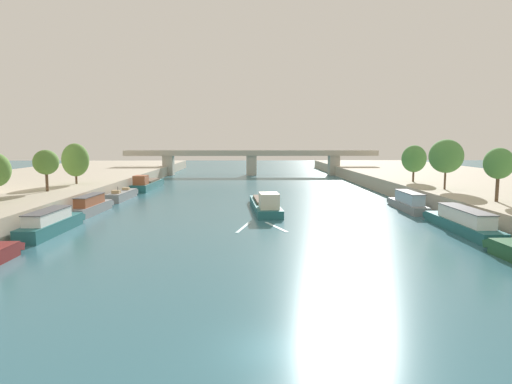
{
  "coord_description": "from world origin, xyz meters",
  "views": [
    {
      "loc": [
        -1.19,
        -18.97,
        9.43
      ],
      "look_at": [
        0.0,
        40.28,
        2.59
      ],
      "focal_mm": 30.92,
      "sensor_mm": 36.0,
      "label": 1
    }
  ],
  "objects": [
    {
      "name": "tree_right_midway",
      "position": [
        27.14,
        43.28,
        7.31
      ],
      "size": [
        4.72,
        4.72,
        7.14
      ],
      "color": "brown",
      "rests_on": "quay_right"
    },
    {
      "name": "moored_boat_left_far",
      "position": [
        -21.57,
        52.8,
        0.7
      ],
      "size": [
        2.55,
        10.82,
        2.43
      ],
      "color": "gray",
      "rests_on": "ground"
    },
    {
      "name": "tree_right_by_lamp",
      "position": [
        27.1,
        55.22,
        6.48
      ],
      "size": [
        4.07,
        4.07,
        6.21
      ],
      "color": "brown",
      "rests_on": "quay_right"
    },
    {
      "name": "moored_boat_left_upstream",
      "position": [
        -21.03,
        68.49,
        0.96
      ],
      "size": [
        3.44,
        16.56,
        3.06
      ],
      "color": "#23666B",
      "rests_on": "ground"
    },
    {
      "name": "bridge_far",
      "position": [
        0.0,
        104.53,
        4.52
      ],
      "size": [
        70.4,
        4.4,
        6.92
      ],
      "color": "#ADA899",
      "rests_on": "ground"
    },
    {
      "name": "quay_left",
      "position": [
        -41.2,
        55.0,
        1.28
      ],
      "size": [
        36.0,
        170.0,
        2.56
      ],
      "primitive_type": "cube",
      "color": "#B2A893",
      "rests_on": "ground"
    },
    {
      "name": "tree_left_nearest",
      "position": [
        -28.76,
        41.91,
        6.54
      ],
      "size": [
        3.37,
        3.37,
        5.7
      ],
      "color": "brown",
      "rests_on": "quay_left"
    },
    {
      "name": "tree_right_third",
      "position": [
        27.32,
        30.36,
        6.9
      ],
      "size": [
        3.25,
        3.25,
        6.14
      ],
      "color": "brown",
      "rests_on": "quay_right"
    },
    {
      "name": "moored_boat_right_end",
      "position": [
        21.26,
        25.88,
        1.07
      ],
      "size": [
        2.69,
        14.73,
        2.57
      ],
      "color": "#23666B",
      "rests_on": "ground"
    },
    {
      "name": "barge_midriver",
      "position": [
        1.27,
        40.49,
        0.88
      ],
      "size": [
        4.07,
        17.33,
        2.99
      ],
      "color": "#23666B",
      "rests_on": "ground"
    },
    {
      "name": "quay_right",
      "position": [
        41.2,
        55.0,
        1.28
      ],
      "size": [
        36.0,
        170.0,
        2.56
      ],
      "primitive_type": "cube",
      "color": "#B2A893",
      "rests_on": "ground"
    },
    {
      "name": "wake_behind_barge",
      "position": [
        0.18,
        28.78,
        0.01
      ],
      "size": [
        5.59,
        6.06,
        0.03
      ],
      "color": "#A5D1DB",
      "rests_on": "ground"
    },
    {
      "name": "moored_boat_left_downstream",
      "position": [
        -21.54,
        38.34,
        1.05
      ],
      "size": [
        2.28,
        11.4,
        2.52
      ],
      "color": "gray",
      "rests_on": "ground"
    },
    {
      "name": "ground_plane",
      "position": [
        0.0,
        0.0,
        0.0
      ],
      "size": [
        400.0,
        400.0,
        0.0
      ],
      "primitive_type": "plane",
      "color": "#336675"
    },
    {
      "name": "moored_boat_left_second",
      "position": [
        -21.33,
        25.91,
        1.06
      ],
      "size": [
        2.55,
        11.92,
        2.52
      ],
      "color": "#23666B",
      "rests_on": "ground"
    },
    {
      "name": "tree_left_by_lamp",
      "position": [
        -28.81,
        52.46,
        6.44
      ],
      "size": [
        4.21,
        4.21,
        6.53
      ],
      "color": "brown",
      "rests_on": "quay_left"
    },
    {
      "name": "moored_boat_right_gap_after",
      "position": [
        20.91,
        40.53,
        1.08
      ],
      "size": [
        2.37,
        11.94,
        2.6
      ],
      "color": "gray",
      "rests_on": "ground"
    }
  ]
}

